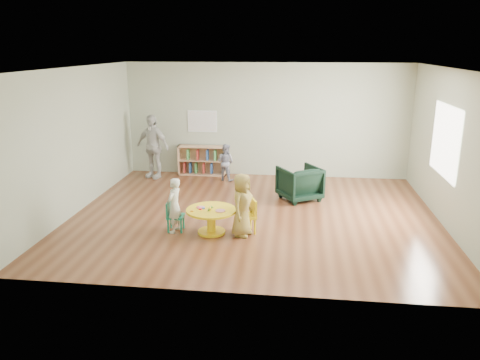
{
  "coord_description": "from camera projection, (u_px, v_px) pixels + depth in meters",
  "views": [
    {
      "loc": [
        0.76,
        -8.54,
        3.18
      ],
      "look_at": [
        -0.24,
        -0.3,
        0.79
      ],
      "focal_mm": 35.0,
      "sensor_mm": 36.0,
      "label": 1
    }
  ],
  "objects": [
    {
      "name": "bookshelf",
      "position": [
        202.0,
        160.0,
        11.92
      ],
      "size": [
        1.2,
        0.3,
        0.75
      ],
      "color": "tan",
      "rests_on": "ground"
    },
    {
      "name": "activity_table",
      "position": [
        211.0,
        216.0,
        8.18
      ],
      "size": [
        0.88,
        0.88,
        0.48
      ],
      "rotation": [
        0.0,
        0.0,
        -0.15
      ],
      "color": "yellow",
      "rests_on": "ground"
    },
    {
      "name": "armchair",
      "position": [
        300.0,
        183.0,
        9.97
      ],
      "size": [
        1.07,
        1.08,
        0.73
      ],
      "primitive_type": "imported",
      "rotation": [
        0.0,
        0.0,
        3.68
      ],
      "color": "black",
      "rests_on": "ground"
    },
    {
      "name": "adult_caretaker",
      "position": [
        153.0,
        146.0,
        11.54
      ],
      "size": [
        1.0,
        0.69,
        1.58
      ],
      "primitive_type": "imported",
      "rotation": [
        0.0,
        0.0,
        -0.36
      ],
      "color": "silver",
      "rests_on": "ground"
    },
    {
      "name": "toddler",
      "position": [
        226.0,
        162.0,
        11.38
      ],
      "size": [
        0.53,
        0.48,
        0.9
      ],
      "primitive_type": "imported",
      "rotation": [
        0.0,
        0.0,
        2.78
      ],
      "color": "#1C2246",
      "rests_on": "ground"
    },
    {
      "name": "room",
      "position": [
        256.0,
        119.0,
        8.59
      ],
      "size": [
        7.1,
        7.0,
        2.8
      ],
      "color": "brown",
      "rests_on": "ground"
    },
    {
      "name": "kid_chair_left",
      "position": [
        173.0,
        215.0,
        8.28
      ],
      "size": [
        0.3,
        0.3,
        0.54
      ],
      "rotation": [
        0.0,
        0.0,
        -1.52
      ],
      "color": "#167D5C",
      "rests_on": "ground"
    },
    {
      "name": "alphabet_poster",
      "position": [
        202.0,
        121.0,
        11.77
      ],
      "size": [
        0.74,
        0.01,
        0.54
      ],
      "color": "white",
      "rests_on": "ground"
    },
    {
      "name": "child_right",
      "position": [
        242.0,
        205.0,
        8.01
      ],
      "size": [
        0.49,
        0.62,
        1.11
      ],
      "primitive_type": "imported",
      "rotation": [
        0.0,
        0.0,
        1.29
      ],
      "color": "yellow",
      "rests_on": "ground"
    },
    {
      "name": "child_left",
      "position": [
        174.0,
        205.0,
        8.18
      ],
      "size": [
        0.32,
        0.41,
        0.99
      ],
      "primitive_type": "imported",
      "rotation": [
        0.0,
        0.0,
        -1.82
      ],
      "color": "silver",
      "rests_on": "ground"
    },
    {
      "name": "kid_chair_right",
      "position": [
        248.0,
        215.0,
        8.21
      ],
      "size": [
        0.42,
        0.42,
        0.61
      ],
      "rotation": [
        0.0,
        0.0,
        1.95
      ],
      "color": "yellow",
      "rests_on": "ground"
    }
  ]
}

